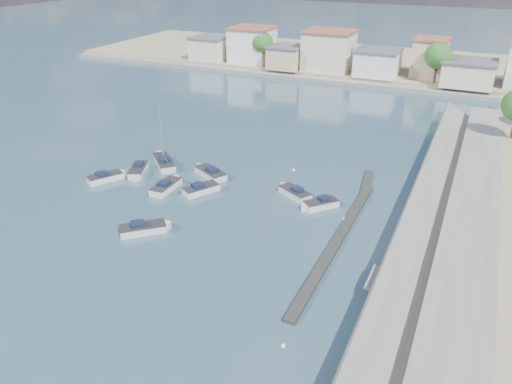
% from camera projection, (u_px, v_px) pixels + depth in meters
% --- Properties ---
extents(ground, '(400.00, 400.00, 0.00)m').
position_uv_depth(ground, '(349.00, 136.00, 75.57)').
color(ground, '#2B4757').
rests_on(ground, ground).
extents(seawall_walkway, '(5.00, 90.00, 1.80)m').
position_uv_depth(seawall_walkway, '(467.00, 246.00, 46.22)').
color(seawall_walkway, slate).
rests_on(seawall_walkway, ground).
extents(breakwater, '(2.00, 31.02, 0.35)m').
position_uv_depth(breakwater, '(344.00, 228.00, 50.64)').
color(breakwater, black).
rests_on(breakwater, ground).
extents(far_shore_land, '(160.00, 40.00, 1.40)m').
position_uv_depth(far_shore_land, '(408.00, 66.00, 117.66)').
color(far_shore_land, gray).
rests_on(far_shore_land, ground).
extents(far_shore_quay, '(160.00, 2.50, 0.80)m').
position_uv_depth(far_shore_quay, '(390.00, 87.00, 100.67)').
color(far_shore_quay, slate).
rests_on(far_shore_quay, ground).
extents(far_town, '(113.01, 12.80, 8.35)m').
position_uv_depth(far_town, '(452.00, 63.00, 99.48)').
color(far_town, beige).
rests_on(far_town, far_shore_land).
extents(shore_trees, '(74.56, 38.32, 7.92)m').
position_uv_depth(shore_trees, '(436.00, 64.00, 92.62)').
color(shore_trees, '#38281E').
rests_on(shore_trees, ground).
extents(motorboat_a, '(1.95, 5.13, 1.48)m').
position_uv_depth(motorboat_a, '(167.00, 186.00, 58.95)').
color(motorboat_a, silver).
rests_on(motorboat_a, ground).
extents(motorboat_b, '(3.57, 4.59, 1.48)m').
position_uv_depth(motorboat_b, '(203.00, 189.00, 58.20)').
color(motorboat_b, silver).
rests_on(motorboat_b, ground).
extents(motorboat_c, '(5.22, 3.91, 1.48)m').
position_uv_depth(motorboat_c, '(209.00, 173.00, 62.45)').
color(motorboat_c, silver).
rests_on(motorboat_c, ground).
extents(motorboat_d, '(3.77, 3.90, 1.48)m').
position_uv_depth(motorboat_d, '(319.00, 205.00, 54.67)').
color(motorboat_d, silver).
rests_on(motorboat_d, ground).
extents(motorboat_e, '(3.52, 4.49, 1.48)m').
position_uv_depth(motorboat_e, '(107.00, 177.00, 61.17)').
color(motorboat_e, silver).
rests_on(motorboat_e, ground).
extents(motorboat_f, '(4.49, 3.52, 1.48)m').
position_uv_depth(motorboat_f, '(293.00, 193.00, 57.38)').
color(motorboat_f, silver).
rests_on(motorboat_f, ground).
extents(motorboat_g, '(3.38, 4.91, 1.48)m').
position_uv_depth(motorboat_g, '(138.00, 171.00, 62.89)').
color(motorboat_g, silver).
rests_on(motorboat_g, ground).
extents(motorboat_h, '(4.56, 4.37, 1.48)m').
position_uv_depth(motorboat_h, '(146.00, 229.00, 50.03)').
color(motorboat_h, silver).
rests_on(motorboat_h, ground).
extents(sailboat, '(5.52, 5.44, 9.00)m').
position_uv_depth(sailboat, '(163.00, 161.00, 65.63)').
color(sailboat, silver).
rests_on(sailboat, ground).
extents(mooring_buoys, '(16.31, 33.46, 0.38)m').
position_uv_depth(mooring_buoys, '(338.00, 223.00, 51.71)').
color(mooring_buoys, white).
rests_on(mooring_buoys, ground).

